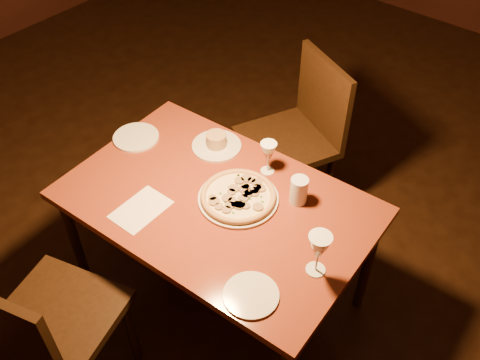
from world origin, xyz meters
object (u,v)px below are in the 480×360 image
Objects in this scene: chair_near at (42,327)px; pizza_plate at (238,196)px; dining_table at (218,210)px; chair_far at (299,132)px.

pizza_plate is (0.25, 0.89, 0.19)m from chair_near.
pizza_plate is (0.07, 0.06, 0.08)m from dining_table.
chair_near is at bearing -105.89° from dining_table.
dining_table is 0.82m from chair_far.
dining_table is 3.91× the size of pizza_plate.
chair_near is (-0.18, -0.83, -0.11)m from dining_table.
chair_near reaches higher than chair_far.
pizza_plate is at bearing 39.31° from dining_table.
chair_near reaches higher than dining_table.
dining_table is at bearing -137.23° from pizza_plate.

